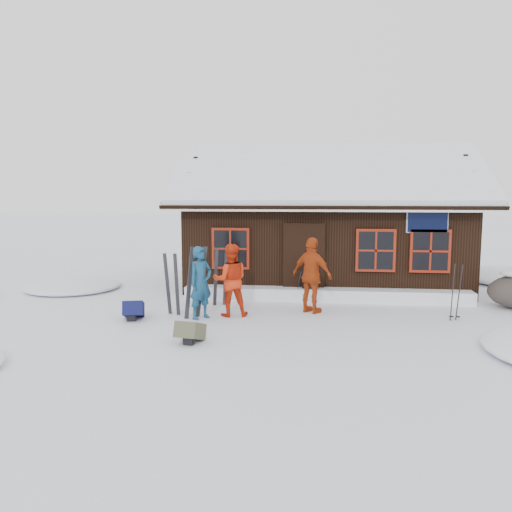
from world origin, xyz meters
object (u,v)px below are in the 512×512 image
object	(u,v)px
ski_poles	(456,293)
ski_pair_left	(195,283)
skier_teal	(201,283)
backpack_olive	(190,335)
skier_orange_right	(312,275)
skier_orange_left	(230,280)
skier_crouched	(308,280)
backpack_blue	(134,312)

from	to	relation	value
ski_poles	ski_pair_left	bearing A→B (deg)	-175.86
skier_teal	backpack_olive	distance (m)	1.99
skier_orange_right	backpack_olive	size ratio (longest dim) A/B	3.17
backpack_olive	skier_orange_left	bearing A→B (deg)	88.96
skier_orange_left	backpack_olive	world-z (taller)	skier_orange_left
skier_crouched	ski_poles	distance (m)	3.76
skier_orange_left	skier_teal	bearing A→B (deg)	15.66
backpack_blue	ski_pair_left	bearing A→B (deg)	-0.09
skier_orange_left	backpack_blue	xyz separation A→B (m)	(-2.13, -0.60, -0.69)
skier_orange_right	ski_pair_left	size ratio (longest dim) A/B	1.07
skier_teal	ski_poles	size ratio (longest dim) A/B	1.26
skier_orange_right	backpack_olive	distance (m)	3.63
skier_crouched	ski_poles	size ratio (longest dim) A/B	0.84
skier_teal	backpack_olive	size ratio (longest dim) A/B	2.89
skier_orange_left	skier_orange_right	bearing A→B (deg)	-177.30
ski_poles	backpack_olive	distance (m)	6.03
skier_orange_right	backpack_olive	world-z (taller)	skier_orange_right
backpack_olive	backpack_blue	bearing A→B (deg)	146.74
skier_orange_right	backpack_blue	world-z (taller)	skier_orange_right
backpack_blue	backpack_olive	bearing A→B (deg)	-57.50
skier_teal	backpack_blue	world-z (taller)	skier_teal
skier_teal	backpack_blue	distance (m)	1.67
skier_teal	skier_orange_right	xyz separation A→B (m)	(2.51, 0.85, 0.08)
skier_teal	skier_crouched	world-z (taller)	skier_teal
skier_teal	ski_poles	distance (m)	5.76
skier_crouched	skier_orange_right	bearing A→B (deg)	-85.38
skier_orange_left	backpack_olive	size ratio (longest dim) A/B	2.94
skier_orange_right	backpack_olive	bearing A→B (deg)	83.49
skier_teal	ski_pair_left	distance (m)	0.18
skier_orange_left	ski_pair_left	size ratio (longest dim) A/B	1.00
skier_crouched	ski_poles	world-z (taller)	ski_poles
skier_teal	skier_orange_right	distance (m)	2.65
skier_crouched	ski_pair_left	world-z (taller)	ski_pair_left
skier_orange_right	ski_poles	size ratio (longest dim) A/B	1.38
skier_crouched	ski_pair_left	xyz separation A→B (m)	(-2.54, -2.14, 0.24)
skier_orange_left	ski_poles	bearing A→B (deg)	169.45
ski_pair_left	ski_poles	xyz separation A→B (m)	(5.88, 0.43, -0.18)
skier_teal	skier_orange_left	world-z (taller)	skier_orange_left
skier_orange_right	skier_crouched	size ratio (longest dim) A/B	1.63
skier_teal	ski_poles	world-z (taller)	skier_teal
backpack_olive	skier_crouched	bearing A→B (deg)	71.59
skier_orange_left	ski_pair_left	world-z (taller)	skier_orange_left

